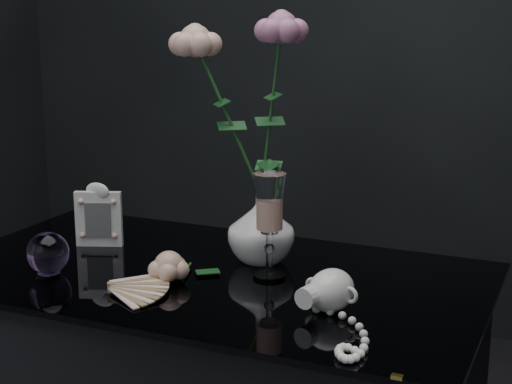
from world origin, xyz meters
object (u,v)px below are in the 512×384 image
at_px(vase, 261,228).
at_px(paperweight, 48,253).
at_px(picture_frame, 99,214).
at_px(wine_glass, 269,226).
at_px(pearl_jar, 331,288).
at_px(loose_rose, 169,266).

bearing_deg(vase, paperweight, -146.35).
xyz_separation_m(vase, picture_frame, (-0.36, -0.04, -0.00)).
xyz_separation_m(wine_glass, picture_frame, (-0.41, 0.04, -0.03)).
distance_m(vase, wine_glass, 0.10).
relative_size(wine_glass, pearl_jar, 0.76).
distance_m(vase, pearl_jar, 0.28).
distance_m(wine_glass, picture_frame, 0.41).
xyz_separation_m(vase, wine_glass, (0.05, -0.08, 0.03)).
xyz_separation_m(paperweight, loose_rose, (0.23, 0.06, -0.01)).
relative_size(wine_glass, loose_rose, 1.18).
xyz_separation_m(wine_glass, paperweight, (-0.39, -0.15, -0.06)).
bearing_deg(picture_frame, wine_glass, -26.45).
bearing_deg(picture_frame, pearl_jar, -35.58).
height_order(vase, picture_frame, same).
bearing_deg(paperweight, wine_glass, 20.78).
bearing_deg(wine_glass, loose_rose, -149.82).
bearing_deg(paperweight, vase, 33.65).
height_order(paperweight, loose_rose, paperweight).
bearing_deg(loose_rose, pearl_jar, -8.85).
relative_size(picture_frame, paperweight, 1.70).
bearing_deg(vase, wine_glass, -56.94).
bearing_deg(loose_rose, picture_frame, 145.34).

